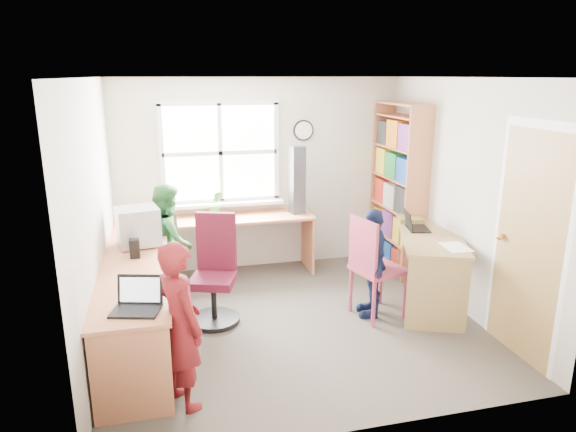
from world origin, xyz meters
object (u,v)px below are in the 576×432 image
Objects in this scene: right_desk at (430,254)px; laptop_right at (414,225)px; wooden_chair at (373,264)px; crt_monitor at (138,227)px; l_desk at (159,306)px; swivel_chair at (215,276)px; potted_plant at (216,204)px; person_red at (180,325)px; bookshelf at (398,192)px; laptop_left at (138,302)px; person_navy at (372,263)px; cd_tower at (297,180)px; person_green at (169,241)px.

laptop_right is at bearing 131.34° from right_desk.
wooden_chair is 2.30× the size of crt_monitor.
swivel_chair is (0.55, 0.55, 0.02)m from l_desk.
crt_monitor is 1.32× the size of laptop_right.
person_red is (-0.55, -2.59, -0.26)m from potted_plant.
person_red is at bearing -140.90° from bookshelf.
bookshelf is at bearing 49.69° from laptop_left.
wooden_chair is at bearing -48.18° from potted_plant.
crt_monitor is at bearing 100.96° from l_desk.
person_navy is (1.97, 1.08, -0.08)m from person_red.
person_navy is (-0.62, -0.34, -0.26)m from laptop_right.
bookshelf is at bearing 105.73° from right_desk.
crt_monitor is 1.52m from laptop_left.
swivel_chair is at bearing 153.98° from wooden_chair.
right_desk is 0.74m from wooden_chair.
laptop_left is 0.36m from person_red.
laptop_right reaches higher than l_desk.
person_navy is at bearing -150.26° from right_desk.
cd_tower is at bearing 152.14° from right_desk.
person_green reaches higher than swivel_chair.
person_red is at bearing -166.54° from wooden_chair.
wooden_chair is 3.03× the size of laptop_right.
cd_tower is at bearing -151.91° from person_navy.
wooden_chair is at bearing -146.39° from right_desk.
laptop_right is 1.10× the size of potted_plant.
potted_plant is 0.25× the size of person_red.
right_desk is 3.70× the size of laptop_left.
laptop_left is 1.15× the size of laptop_right.
crt_monitor is at bearing -165.75° from cd_tower.
laptop_left is (0.04, -1.51, -0.14)m from crt_monitor.
crt_monitor is at bearing 106.55° from laptop_left.
person_navy is (2.30, -0.58, -0.38)m from crt_monitor.
wooden_chair is at bearing -9.06° from person_navy.
laptop_left is 0.31× the size of person_red.
right_desk is at bearing 109.56° from person_navy.
laptop_right is 2.96m from person_red.
bookshelf is 1.92× the size of swivel_chair.
cd_tower reaches higher than person_red.
crt_monitor is 2.07m from cd_tower.
person_navy is at bearing 55.00° from wooden_chair.
person_red is at bearing -49.63° from person_navy.
crt_monitor is (-3.01, 0.48, 0.38)m from right_desk.
cd_tower is 0.65× the size of person_green.
laptop_left is at bearing -137.96° from cd_tower.
potted_plant is 0.28× the size of person_navy.
person_navy is (2.26, 0.93, -0.23)m from laptop_left.
swivel_chair is 0.92m from crt_monitor.
cd_tower reaches higher than potted_plant.
bookshelf reaches higher than right_desk.
l_desk is at bearing -116.11° from swivel_chair.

